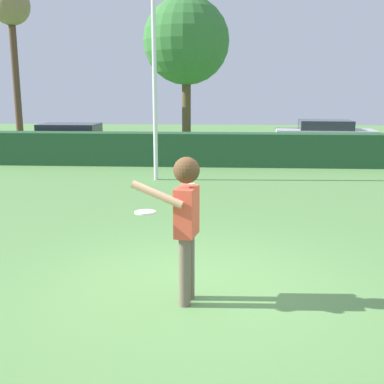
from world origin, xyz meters
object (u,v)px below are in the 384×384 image
object	(u,v)px
person	(186,214)
frisbee	(145,212)
parked_car_black	(70,138)
parked_car_silver	(325,133)
oak_tree	(11,13)
lamppost	(154,60)
birch_tree	(186,42)

from	to	relation	value
person	frisbee	bearing A→B (deg)	-162.87
parked_car_black	person	bearing A→B (deg)	-66.85
frisbee	parked_car_silver	size ratio (longest dim) A/B	0.06
parked_car_silver	oak_tree	xyz separation A→B (m)	(-14.18, 1.42, 5.28)
oak_tree	parked_car_silver	bearing A→B (deg)	-5.73
person	parked_car_black	xyz separation A→B (m)	(-5.50, 12.86, -0.42)
lamppost	parked_car_silver	world-z (taller)	lamppost
lamppost	parked_car_silver	bearing A→B (deg)	50.32
lamppost	parked_car_silver	distance (m)	10.27
parked_car_black	parked_car_silver	bearing A→B (deg)	14.86
birch_tree	frisbee	bearing A→B (deg)	-87.25
person	birch_tree	bearing A→B (deg)	94.22
person	oak_tree	world-z (taller)	oak_tree
person	oak_tree	xyz separation A→B (m)	(-9.30, 17.03, 4.86)
person	parked_car_silver	bearing A→B (deg)	72.64
lamppost	parked_car_black	distance (m)	6.87
parked_car_silver	birch_tree	xyz separation A→B (m)	(-6.20, 2.29, 4.07)
person	birch_tree	distance (m)	18.32
person	parked_car_silver	xyz separation A→B (m)	(4.88, 15.61, -0.42)
frisbee	lamppost	bearing A→B (deg)	97.06
lamppost	birch_tree	distance (m)	10.04
birch_tree	lamppost	bearing A→B (deg)	-90.80
parked_car_black	parked_car_silver	xyz separation A→B (m)	(10.38, 2.75, 0.00)
lamppost	birch_tree	size ratio (longest dim) A/B	0.88
person	parked_car_black	bearing A→B (deg)	113.15
birch_tree	oak_tree	bearing A→B (deg)	-173.78
person	parked_car_black	size ratio (longest dim) A/B	0.42
birch_tree	oak_tree	xyz separation A→B (m)	(-7.98, -0.87, 1.21)
frisbee	parked_car_black	bearing A→B (deg)	111.20
parked_car_silver	oak_tree	world-z (taller)	oak_tree
parked_car_silver	birch_tree	distance (m)	7.76
frisbee	parked_car_black	distance (m)	13.95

